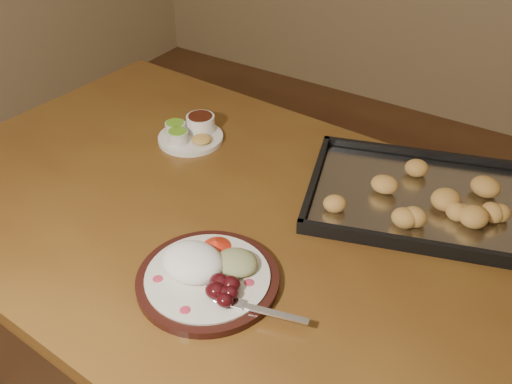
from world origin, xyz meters
The scene contains 4 objects.
dining_table centered at (-0.09, -0.06, 0.65)m, with size 1.56×1.00×0.75m.
dinner_plate centered at (-0.03, -0.25, 0.77)m, with size 0.34×0.26×0.06m.
condiment_saucer centered at (-0.36, 0.13, 0.77)m, with size 0.16×0.16×0.05m.
baking_tray centered at (0.21, 0.19, 0.77)m, with size 0.55×0.47×0.05m.
Camera 1 is at (0.44, -0.82, 1.49)m, focal length 40.00 mm.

